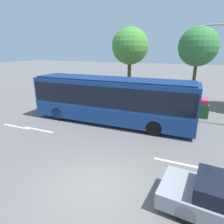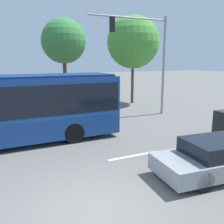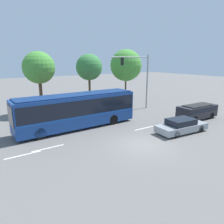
{
  "view_description": "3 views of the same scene",
  "coord_description": "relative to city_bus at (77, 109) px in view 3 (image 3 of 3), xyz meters",
  "views": [
    {
      "loc": [
        3.21,
        -5.72,
        5.19
      ],
      "look_at": [
        -1.61,
        5.48,
        1.24
      ],
      "focal_mm": 31.33,
      "sensor_mm": 36.0,
      "label": 1
    },
    {
      "loc": [
        -2.06,
        -5.44,
        3.95
      ],
      "look_at": [
        3.34,
        5.93,
        1.29
      ],
      "focal_mm": 39.41,
      "sensor_mm": 36.0,
      "label": 2
    },
    {
      "loc": [
        -10.35,
        -11.16,
        6.4
      ],
      "look_at": [
        0.03,
        4.19,
        1.75
      ],
      "focal_mm": 33.76,
      "sensor_mm": 36.0,
      "label": 3
    }
  ],
  "objects": [
    {
      "name": "city_bus",
      "position": [
        0.0,
        0.0,
        0.0
      ],
      "size": [
        11.66,
        2.66,
        3.26
      ],
      "rotation": [
        0.0,
        0.0,
        3.15
      ],
      "color": "navy",
      "rests_on": "ground"
    },
    {
      "name": "sedan_foreground",
      "position": [
        7.11,
        -6.45,
        -1.25
      ],
      "size": [
        4.98,
        2.31,
        1.27
      ],
      "rotation": [
        0.0,
        0.0,
        -0.09
      ],
      "color": "gray",
      "rests_on": "ground"
    },
    {
      "name": "street_tree_right",
      "position": [
        11.67,
        7.68,
        3.66
      ],
      "size": [
        4.69,
        4.69,
        7.87
      ],
      "color": "brown",
      "rests_on": "ground"
    },
    {
      "name": "suv_left_lane",
      "position": [
        12.17,
        -4.54,
        -0.93
      ],
      "size": [
        4.8,
        2.07,
        1.58
      ],
      "rotation": [
        0.0,
        0.0,
        -0.04
      ],
      "color": "#232328",
      "rests_on": "ground"
    },
    {
      "name": "lane_stripe_near",
      "position": [
        5.18,
        -3.75,
        -1.85
      ],
      "size": [
        2.4,
        0.16,
        0.01
      ],
      "primitive_type": "cube",
      "color": "silver",
      "rests_on": "ground"
    },
    {
      "name": "lane_stripe_mid",
      "position": [
        -3.95,
        -3.23,
        -1.85
      ],
      "size": [
        2.4,
        0.16,
        0.01
      ],
      "primitive_type": "cube",
      "color": "silver",
      "rests_on": "ground"
    },
    {
      "name": "street_tree_centre",
      "position": [
        5.24,
        7.3,
        3.51
      ],
      "size": [
        3.46,
        3.46,
        7.13
      ],
      "color": "brown",
      "rests_on": "ground"
    },
    {
      "name": "ground_plane",
      "position": [
        2.22,
        -6.71,
        -1.86
      ],
      "size": [
        140.0,
        140.0,
        0.0
      ],
      "primitive_type": "plane",
      "color": "slate"
    },
    {
      "name": "street_tree_left",
      "position": [
        -1.19,
        7.61,
        3.57
      ],
      "size": [
        3.72,
        3.72,
        7.33
      ],
      "color": "brown",
      "rests_on": "ground"
    },
    {
      "name": "traffic_light_pole",
      "position": [
        9.98,
        2.61,
        2.79
      ],
      "size": [
        5.85,
        0.24,
        6.98
      ],
      "rotation": [
        0.0,
        0.0,
        3.14
      ],
      "color": "gray",
      "rests_on": "ground"
    },
    {
      "name": "lane_stripe_far",
      "position": [
        -5.74,
        -3.42,
        -1.85
      ],
      "size": [
        2.4,
        0.16,
        0.01
      ],
      "primitive_type": "cube",
      "color": "silver",
      "rests_on": "ground"
    },
    {
      "name": "flowering_hedge",
      "position": [
        1.8,
        4.05,
        -1.14
      ],
      "size": [
        9.66,
        1.16,
        1.45
      ],
      "color": "#286028",
      "rests_on": "ground"
    }
  ]
}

